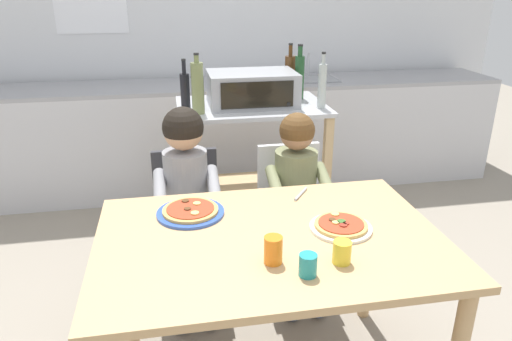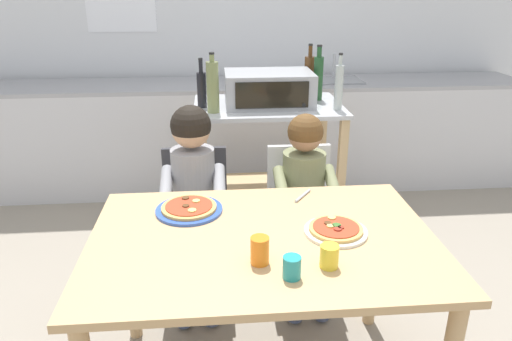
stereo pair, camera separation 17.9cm
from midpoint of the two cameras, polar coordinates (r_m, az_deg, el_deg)
ground_plane at (r=3.09m, az=0.49°, el=-10.47°), size 10.56×10.56×0.00m
back_wall_tiled at (r=4.24m, az=-1.65°, el=17.79°), size 5.28×0.13×2.70m
kitchen_counter at (r=4.01m, az=-1.11°, el=4.29°), size 4.75×0.60×1.08m
kitchen_island_cart at (r=3.15m, az=3.02°, el=2.48°), size 0.94×0.64×0.91m
toaster_oven at (r=3.03m, az=3.26°, el=9.75°), size 0.55×0.38×0.21m
bottle_clear_vinegar at (r=2.95m, az=11.64°, el=9.81°), size 0.05×0.05×0.34m
bottle_brown_beer at (r=3.29m, az=8.00°, el=11.18°), size 0.07×0.07×0.35m
bottle_tall_green_wine at (r=2.84m, az=-3.38°, el=9.97°), size 0.07×0.07×0.35m
bottle_squat_spirits at (r=3.19m, az=9.09°, el=11.00°), size 0.06×0.06×0.35m
bottle_dark_olive_oil at (r=2.97m, az=-4.80°, el=9.75°), size 0.06×0.06×0.30m
dining_table at (r=1.86m, az=3.61°, el=-10.68°), size 1.31×0.89×0.75m
dining_chair_left at (r=2.58m, az=-5.23°, el=-5.15°), size 0.36×0.36×0.81m
dining_chair_right at (r=2.63m, az=7.26°, el=-4.73°), size 0.36×0.36×0.81m
child_in_grey_shirt at (r=2.39m, az=-5.40°, el=-1.76°), size 0.32×0.42×1.07m
child_in_olive_shirt at (r=2.45m, az=8.03°, el=-2.42°), size 0.32×0.42×1.02m
pizza_plate_blue_rimmed at (r=2.00m, az=-5.49°, el=-4.61°), size 0.28×0.28×0.03m
pizza_plate_white at (r=1.87m, az=12.27°, el=-7.03°), size 0.24×0.24×0.03m
drinking_cup_teal at (r=1.58m, az=7.63°, el=-11.51°), size 0.06×0.06×0.08m
drinking_cup_yellow at (r=1.65m, az=11.91°, el=-10.09°), size 0.06×0.06×0.08m
drinking_cup_orange at (r=1.63m, az=3.64°, el=-9.61°), size 0.06×0.06×0.10m
serving_spoon at (r=2.14m, az=8.00°, el=-3.04°), size 0.09×0.12×0.01m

